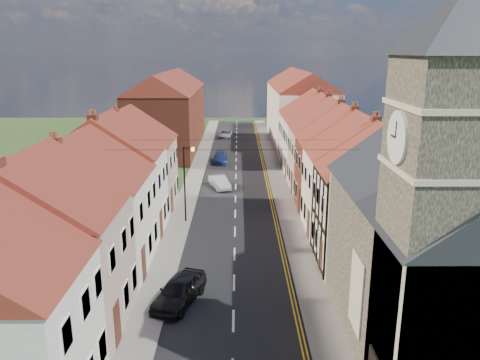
# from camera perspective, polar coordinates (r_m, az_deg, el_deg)

# --- Properties ---
(road) EXTENTS (7.00, 90.00, 0.02)m
(road) POSITION_cam_1_polar(r_m,az_deg,el_deg) (46.66, -0.53, -0.83)
(road) COLOR black
(road) RESTS_ON ground
(pavement_left) EXTENTS (1.80, 90.00, 0.12)m
(pavement_left) POSITION_cam_1_polar(r_m,az_deg,el_deg) (46.87, -5.92, -0.78)
(pavement_left) COLOR slate
(pavement_left) RESTS_ON ground
(pavement_right) EXTENTS (1.80, 90.00, 0.12)m
(pavement_right) POSITION_cam_1_polar(r_m,az_deg,el_deg) (46.82, 4.86, -0.77)
(pavement_right) COLOR slate
(pavement_right) RESTS_ON ground
(church) EXTENTS (11.25, 14.25, 15.20)m
(church) POSITION_cam_1_polar(r_m,az_deg,el_deg) (21.52, 24.96, -5.72)
(church) COLOR #2F2721
(church) RESTS_ON ground
(cottage_r_tudor) EXTENTS (8.30, 5.20, 9.00)m
(cottage_r_tudor) POSITION_cam_1_polar(r_m,az_deg,el_deg) (30.18, 17.17, -1.89)
(cottage_r_tudor) COLOR white
(cottage_r_tudor) RESTS_ON ground
(cottage_r_white_near) EXTENTS (8.30, 6.00, 9.00)m
(cottage_r_white_near) POSITION_cam_1_polar(r_m,az_deg,el_deg) (35.17, 14.69, 0.73)
(cottage_r_white_near) COLOR white
(cottage_r_white_near) RESTS_ON ground
(cottage_r_cream_mid) EXTENTS (8.30, 5.20, 9.00)m
(cottage_r_cream_mid) POSITION_cam_1_polar(r_m,az_deg,el_deg) (40.26, 12.78, 2.70)
(cottage_r_cream_mid) COLOR brown
(cottage_r_cream_mid) RESTS_ON ground
(cottage_r_pink) EXTENTS (8.30, 6.00, 9.00)m
(cottage_r_pink) POSITION_cam_1_polar(r_m,az_deg,el_deg) (45.43, 11.30, 4.21)
(cottage_r_pink) COLOR beige
(cottage_r_pink) RESTS_ON ground
(cottage_r_white_far) EXTENTS (8.30, 5.20, 9.00)m
(cottage_r_white_far) POSITION_cam_1_polar(r_m,az_deg,el_deg) (50.64, 10.11, 5.42)
(cottage_r_white_far) COLOR white
(cottage_r_white_far) RESTS_ON ground
(cottage_r_cream_far) EXTENTS (8.30, 6.00, 9.00)m
(cottage_r_cream_far) POSITION_cam_1_polar(r_m,az_deg,el_deg) (55.89, 9.15, 6.39)
(cottage_r_cream_far) COLOR silver
(cottage_r_cream_far) RESTS_ON ground
(cottage_l_cream) EXTENTS (8.30, 6.30, 9.10)m
(cottage_l_cream) POSITION_cam_1_polar(r_m,az_deg,el_deg) (24.05, -23.80, -6.87)
(cottage_l_cream) COLOR beige
(cottage_l_cream) RESTS_ON ground
(cottage_l_white) EXTENTS (8.30, 6.90, 8.80)m
(cottage_l_white) POSITION_cam_1_polar(r_m,az_deg,el_deg) (29.70, -19.00, -2.54)
(cottage_l_white) COLOR silver
(cottage_l_white) RESTS_ON ground
(cottage_l_brick_mid) EXTENTS (8.30, 5.70, 9.10)m
(cottage_l_brick_mid) POSITION_cam_1_polar(r_m,az_deg,el_deg) (35.25, -15.95, 0.76)
(cottage_l_brick_mid) COLOR silver
(cottage_l_brick_mid) RESTS_ON ground
(cottage_l_pink) EXTENTS (8.30, 6.30, 8.80)m
(cottage_l_pink) POSITION_cam_1_polar(r_m,az_deg,el_deg) (40.74, -13.80, 2.63)
(cottage_l_pink) COLOR beige
(cottage_l_pink) RESTS_ON ground
(block_right_far) EXTENTS (8.30, 24.20, 10.50)m
(block_right_far) POSITION_cam_1_polar(r_m,az_deg,el_deg) (70.79, 7.21, 9.02)
(block_right_far) COLOR white
(block_right_far) RESTS_ON ground
(block_left_far) EXTENTS (8.30, 24.20, 10.50)m
(block_left_far) POSITION_cam_1_polar(r_m,az_deg,el_deg) (65.94, -8.65, 8.50)
(block_left_far) COLOR brown
(block_left_far) RESTS_ON ground
(lamppost) EXTENTS (0.88, 0.15, 6.00)m
(lamppost) POSITION_cam_1_polar(r_m,az_deg,el_deg) (36.30, -6.65, 0.07)
(lamppost) COLOR black
(lamppost) RESTS_ON pavement_left
(car_near) EXTENTS (3.02, 4.65, 1.47)m
(car_near) POSITION_cam_1_polar(r_m,az_deg,el_deg) (25.93, -7.43, -13.20)
(car_near) COLOR black
(car_near) RESTS_ON ground
(car_mid) EXTENTS (2.46, 3.94, 1.23)m
(car_mid) POSITION_cam_1_polar(r_m,az_deg,el_deg) (46.15, -2.51, -0.25)
(car_mid) COLOR silver
(car_mid) RESTS_ON ground
(car_far) EXTENTS (1.70, 4.08, 1.18)m
(car_far) POSITION_cam_1_polar(r_m,az_deg,el_deg) (56.78, -2.41, 2.73)
(car_far) COLOR navy
(car_far) RESTS_ON ground
(car_distant) EXTENTS (2.22, 4.09, 1.09)m
(car_distant) POSITION_cam_1_polar(r_m,az_deg,el_deg) (73.59, -1.78, 5.64)
(car_distant) COLOR #ACAEB4
(car_distant) RESTS_ON ground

